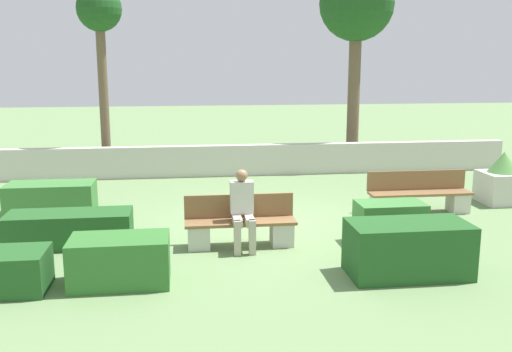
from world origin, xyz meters
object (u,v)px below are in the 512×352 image
bench_left_side (419,197)px  tree_center_left (357,8)px  tree_leftmost (100,21)px  bench_front (240,227)px  planter_corner_left (502,181)px  person_seated_man (243,206)px

bench_left_side → tree_center_left: 6.95m
tree_leftmost → bench_left_side: bearing=-36.4°
bench_front → planter_corner_left: size_ratio=1.64×
person_seated_man → tree_leftmost: (-3.04, 6.85, 3.37)m
bench_left_side → tree_center_left: tree_center_left is taller
bench_front → bench_left_side: 4.19m
bench_front → tree_center_left: tree_center_left is taller
bench_left_side → tree_leftmost: 9.31m
bench_left_side → person_seated_man: person_seated_man is taller
tree_center_left → tree_leftmost: bearing=-176.2°
bench_front → bench_left_side: size_ratio=0.88×
bench_left_side → planter_corner_left: bearing=7.4°
planter_corner_left → tree_center_left: tree_center_left is taller
tree_center_left → bench_left_side: bearing=-92.4°
planter_corner_left → tree_leftmost: tree_leftmost is taller
bench_left_side → planter_corner_left: 2.21m
person_seated_man → tree_center_left: bearing=61.0°
bench_front → bench_left_side: (3.85, 1.65, 0.01)m
bench_left_side → tree_leftmost: (-6.86, 5.06, 3.75)m
bench_front → tree_leftmost: 8.26m
person_seated_man → planter_corner_left: bearing=21.6°
bench_front → tree_center_left: (4.08, 7.18, 4.21)m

